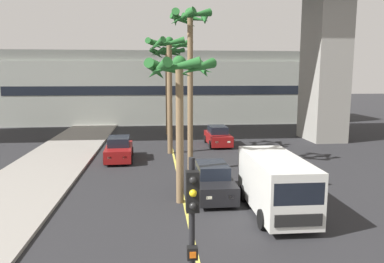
# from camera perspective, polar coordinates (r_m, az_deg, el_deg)

# --- Properties ---
(lane_stripe_center) EXTENTS (0.14, 56.00, 0.01)m
(lane_stripe_center) POSITION_cam_1_polar(r_m,az_deg,el_deg) (23.22, -2.43, -5.52)
(lane_stripe_center) COLOR #DBCC4C
(lane_stripe_center) RESTS_ON ground
(pier_building_backdrop) EXTENTS (39.56, 8.04, 8.42)m
(pier_building_backdrop) POSITION_cam_1_polar(r_m,az_deg,el_deg) (45.97, -4.11, 6.73)
(pier_building_backdrop) COLOR #ADB2A8
(pier_building_backdrop) RESTS_ON ground
(car_queue_front) EXTENTS (1.95, 4.16, 1.56)m
(car_queue_front) POSITION_cam_1_polar(r_m,az_deg,el_deg) (25.52, -11.14, -2.73)
(car_queue_front) COLOR maroon
(car_queue_front) RESTS_ON ground
(car_queue_second) EXTENTS (1.84, 4.10, 1.56)m
(car_queue_second) POSITION_cam_1_polar(r_m,az_deg,el_deg) (17.72, 3.19, -7.64)
(car_queue_second) COLOR black
(car_queue_second) RESTS_ON ground
(car_queue_third) EXTENTS (1.89, 4.13, 1.56)m
(car_queue_third) POSITION_cam_1_polar(r_m,az_deg,el_deg) (30.40, 3.99, -0.76)
(car_queue_third) COLOR maroon
(car_queue_third) RESTS_ON ground
(delivery_van) EXTENTS (2.20, 5.27, 2.36)m
(delivery_van) POSITION_cam_1_polar(r_m,az_deg,el_deg) (15.79, 12.72, -7.76)
(delivery_van) COLOR silver
(delivery_van) RESTS_ON ground
(traffic_light_median_near) EXTENTS (0.24, 0.37, 4.20)m
(traffic_light_median_near) POSITION_cam_1_polar(r_m,az_deg,el_deg) (7.22, 0.02, -15.74)
(traffic_light_median_near) COLOR black
(traffic_light_median_near) RESTS_ON ground
(palm_tree_near_median) EXTENTS (3.18, 3.25, 6.52)m
(palm_tree_near_median) POSITION_cam_1_polar(r_m,az_deg,el_deg) (16.10, -1.94, 7.64)
(palm_tree_near_median) COLOR brown
(palm_tree_near_median) RESTS_ON ground
(palm_tree_mid_median) EXTENTS (3.44, 3.43, 8.30)m
(palm_tree_mid_median) POSITION_cam_1_polar(r_m,az_deg,el_deg) (35.65, -3.78, 10.15)
(palm_tree_mid_median) COLOR brown
(palm_tree_mid_median) RESTS_ON ground
(palm_tree_far_median) EXTENTS (3.43, 3.49, 8.35)m
(palm_tree_far_median) POSITION_cam_1_polar(r_m,az_deg,el_deg) (26.79, -3.44, 11.07)
(palm_tree_far_median) COLOR brown
(palm_tree_far_median) RESTS_ON ground
(palm_tree_farthest_median) EXTENTS (2.53, 2.65, 9.42)m
(palm_tree_farthest_median) POSITION_cam_1_polar(r_m,az_deg,el_deg) (21.66, -0.31, 13.55)
(palm_tree_farthest_median) COLOR brown
(palm_tree_farthest_median) RESTS_ON ground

